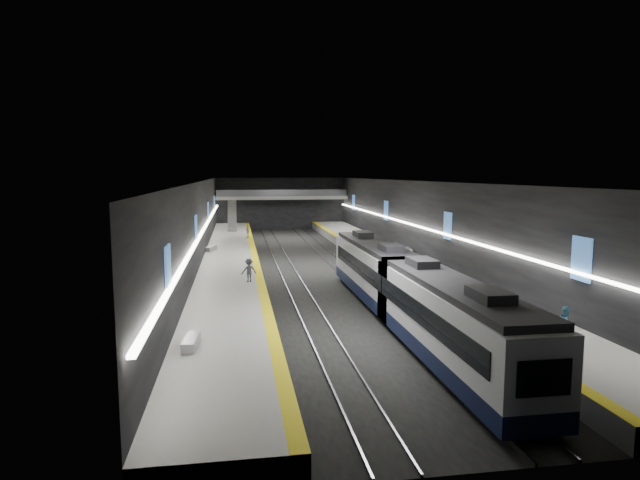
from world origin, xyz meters
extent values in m
plane|color=black|center=(0.00, 0.00, 0.00)|extent=(70.00, 70.00, 0.00)
cube|color=beige|center=(0.00, 0.00, 8.00)|extent=(20.00, 70.00, 0.04)
cube|color=black|center=(-10.00, 0.00, 4.00)|extent=(0.04, 70.00, 8.00)
cube|color=black|center=(10.00, 0.00, 4.00)|extent=(0.04, 70.00, 8.00)
cube|color=black|center=(0.00, 35.00, 4.00)|extent=(20.00, 0.04, 8.00)
cube|color=black|center=(0.00, -35.00, 4.00)|extent=(20.00, 0.04, 8.00)
cube|color=slate|center=(-7.50, 0.00, 0.50)|extent=(5.00, 70.00, 1.00)
cube|color=#A7A6A2|center=(-7.50, 0.00, 1.01)|extent=(5.00, 70.00, 0.02)
cube|color=yellow|center=(-5.30, 0.00, 1.02)|extent=(0.60, 70.00, 0.02)
cube|color=slate|center=(7.50, 0.00, 0.50)|extent=(5.00, 70.00, 1.00)
cube|color=#A7A6A2|center=(7.50, 0.00, 1.01)|extent=(5.00, 70.00, 0.02)
cube|color=yellow|center=(5.30, 0.00, 1.02)|extent=(0.60, 70.00, 0.02)
cube|color=gray|center=(-3.22, 0.00, 0.06)|extent=(0.08, 70.00, 0.12)
cube|color=gray|center=(-1.78, 0.00, 0.06)|extent=(0.08, 70.00, 0.12)
cube|color=gray|center=(1.78, 0.00, 0.06)|extent=(0.08, 70.00, 0.12)
cube|color=gray|center=(3.22, 0.00, 0.06)|extent=(0.08, 70.00, 0.12)
cube|color=#0F183A|center=(2.50, -26.50, 0.75)|extent=(2.65, 15.00, 0.80)
cube|color=white|center=(2.50, -26.50, 2.40)|extent=(2.65, 15.00, 2.50)
cube|color=black|center=(2.50, -26.50, 3.80)|extent=(2.44, 14.25, 0.30)
cube|color=black|center=(2.50, -26.50, 2.45)|extent=(2.69, 13.20, 1.00)
cube|color=black|center=(2.50, -34.02, 2.35)|extent=(1.85, 0.05, 1.20)
cube|color=#0F183A|center=(2.50, -13.45, 0.75)|extent=(2.65, 15.00, 0.80)
cube|color=white|center=(2.50, -13.45, 2.40)|extent=(2.65, 15.00, 2.50)
cube|color=black|center=(2.50, -13.45, 3.80)|extent=(2.44, 14.25, 0.30)
cube|color=black|center=(2.50, -13.45, 2.45)|extent=(2.69, 13.20, 1.00)
cube|color=black|center=(2.50, -20.97, 2.35)|extent=(1.85, 0.05, 1.20)
cube|color=#3966AB|center=(-9.92, -25.00, 4.50)|extent=(0.10, 1.50, 2.20)
cube|color=#3966AB|center=(-9.92, -8.00, 4.50)|extent=(0.10, 1.50, 2.20)
cube|color=#3966AB|center=(-9.92, 10.00, 4.50)|extent=(0.10, 1.50, 2.20)
cube|color=#3966AB|center=(-9.92, 27.00, 4.50)|extent=(0.10, 1.50, 2.20)
cube|color=#3966AB|center=(9.92, -25.00, 4.50)|extent=(0.10, 1.50, 2.20)
cube|color=#3966AB|center=(9.92, -8.00, 4.50)|extent=(0.10, 1.50, 2.20)
cube|color=#3966AB|center=(9.92, 10.00, 4.50)|extent=(0.10, 1.50, 2.20)
cube|color=#3966AB|center=(9.92, 27.00, 4.50)|extent=(0.10, 1.50, 2.20)
cube|color=white|center=(-9.80, 0.00, 3.80)|extent=(0.25, 68.60, 0.12)
cube|color=white|center=(9.80, 0.00, 3.80)|extent=(0.25, 68.60, 0.12)
cube|color=gray|center=(0.00, 33.00, 5.00)|extent=(20.00, 3.00, 0.50)
cube|color=#47474C|center=(0.00, 31.55, 5.75)|extent=(19.60, 0.08, 1.00)
cube|color=#99999E|center=(-7.50, 26.00, 2.90)|extent=(1.20, 7.50, 3.92)
cube|color=#99999E|center=(-9.02, -25.22, 1.25)|extent=(0.73, 2.06, 0.49)
cube|color=#99999E|center=(-9.50, 4.97, 1.24)|extent=(1.16, 2.07, 0.49)
cube|color=#99999E|center=(8.94, -6.80, 1.22)|extent=(0.81, 1.87, 0.44)
cube|color=#99999E|center=(9.50, 0.64, 1.24)|extent=(0.78, 2.03, 0.48)
imported|color=#D14E5C|center=(6.55, -19.45, 1.83)|extent=(0.51, 0.67, 1.66)
imported|color=#5597B9|center=(7.74, -27.28, 1.87)|extent=(1.07, 1.06, 1.74)
imported|color=beige|center=(-5.61, 15.28, 1.83)|extent=(0.42, 0.97, 1.65)
imported|color=#3E3E45|center=(-6.11, -11.02, 1.84)|extent=(1.21, 0.89, 1.68)
camera|label=1|loc=(-6.92, -48.76, 8.72)|focal=30.00mm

